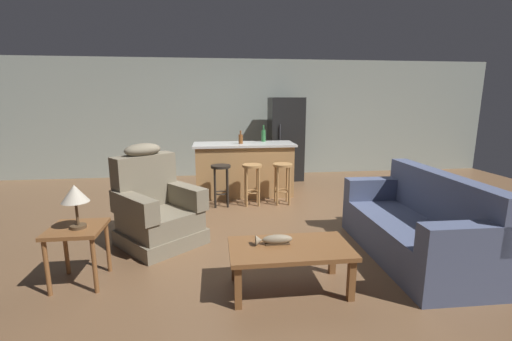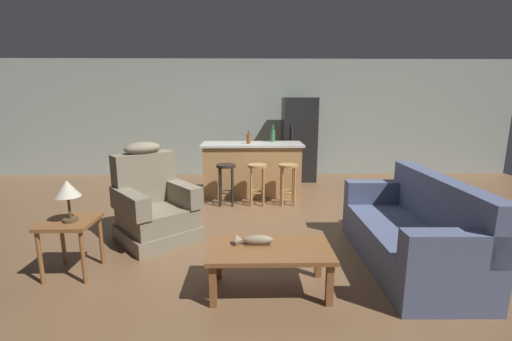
{
  "view_description": "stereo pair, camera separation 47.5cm",
  "coord_description": "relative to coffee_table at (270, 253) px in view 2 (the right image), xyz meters",
  "views": [
    {
      "loc": [
        -0.52,
        -4.72,
        1.72
      ],
      "look_at": [
        0.04,
        -0.1,
        0.75
      ],
      "focal_mm": 24.0,
      "sensor_mm": 36.0,
      "label": 1
    },
    {
      "loc": [
        -0.05,
        -4.75,
        1.72
      ],
      "look_at": [
        0.04,
        -0.1,
        0.75
      ],
      "focal_mm": 24.0,
      "sensor_mm": 36.0,
      "label": 2
    }
  ],
  "objects": [
    {
      "name": "back_wall",
      "position": [
        -0.13,
        5.03,
        0.94
      ],
      "size": [
        12.0,
        0.05,
        2.6
      ],
      "color": "#939E93",
      "rests_on": "ground_plane"
    },
    {
      "name": "couch",
      "position": [
        1.53,
        0.49,
        -0.02
      ],
      "size": [
        0.87,
        1.91,
        0.94
      ],
      "rotation": [
        0.0,
        0.0,
        3.13
      ],
      "color": "#4C5675",
      "rests_on": "ground_plane"
    },
    {
      "name": "bar_stool_middle",
      "position": [
        -0.06,
        2.62,
        0.11
      ],
      "size": [
        0.32,
        0.32,
        0.68
      ],
      "color": "#A87A47",
      "rests_on": "ground_plane"
    },
    {
      "name": "fish_figurine",
      "position": [
        -0.14,
        0.07,
        0.1
      ],
      "size": [
        0.34,
        0.1,
        0.1
      ],
      "color": "#4C3823",
      "rests_on": "coffee_table"
    },
    {
      "name": "bottle_short_amber",
      "position": [
        0.25,
        3.47,
        0.7
      ],
      "size": [
        0.08,
        0.08,
        0.31
      ],
      "color": "#2D6B38",
      "rests_on": "kitchen_island"
    },
    {
      "name": "recliner_near_lamp",
      "position": [
        -1.38,
        1.25,
        0.06
      ],
      "size": [
        1.18,
        1.18,
        1.2
      ],
      "rotation": [
        0.0,
        0.0,
        -0.87
      ],
      "color": "#756B56",
      "rests_on": "ground_plane"
    },
    {
      "name": "bar_stool_right",
      "position": [
        0.45,
        2.62,
        0.11
      ],
      "size": [
        0.32,
        0.32,
        0.68
      ],
      "color": "#A87A47",
      "rests_on": "ground_plane"
    },
    {
      "name": "bar_stool_left",
      "position": [
        -0.56,
        2.62,
        0.11
      ],
      "size": [
        0.32,
        0.32,
        0.68
      ],
      "color": "black",
      "rests_on": "ground_plane"
    },
    {
      "name": "ground_plane",
      "position": [
        -0.13,
        1.9,
        -0.36
      ],
      "size": [
        12.0,
        12.0,
        0.0
      ],
      "color": "brown"
    },
    {
      "name": "refrigerator",
      "position": [
        0.88,
        4.45,
        0.52
      ],
      "size": [
        0.7,
        0.69,
        1.76
      ],
      "color": "black",
      "rests_on": "ground_plane"
    },
    {
      "name": "bottle_tall_green",
      "position": [
        -0.19,
        3.2,
        0.67
      ],
      "size": [
        0.08,
        0.08,
        0.23
      ],
      "color": "brown",
      "rests_on": "kitchen_island"
    },
    {
      "name": "coffee_table",
      "position": [
        0.0,
        0.0,
        0.0
      ],
      "size": [
        1.1,
        0.6,
        0.42
      ],
      "color": "brown",
      "rests_on": "ground_plane"
    },
    {
      "name": "end_table",
      "position": [
        -1.95,
        0.35,
        0.1
      ],
      "size": [
        0.48,
        0.48,
        0.56
      ],
      "color": "brown",
      "rests_on": "ground_plane"
    },
    {
      "name": "kitchen_island",
      "position": [
        -0.13,
        3.25,
        0.11
      ],
      "size": [
        1.8,
        0.7,
        0.95
      ],
      "color": "#AD7F4C",
      "rests_on": "ground_plane"
    },
    {
      "name": "table_lamp",
      "position": [
        -1.91,
        0.33,
        0.5
      ],
      "size": [
        0.24,
        0.24,
        0.41
      ],
      "color": "#4C3823",
      "rests_on": "end_table"
    }
  ]
}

